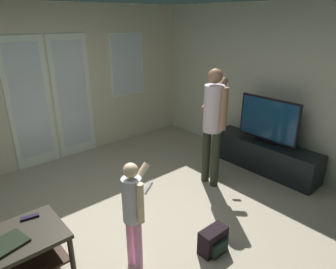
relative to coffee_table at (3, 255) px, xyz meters
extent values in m
cube|color=tan|center=(1.15, -0.20, -0.35)|extent=(5.95, 5.16, 0.02)
cube|color=beige|center=(1.15, 2.35, 0.94)|extent=(5.95, 0.06, 2.55)
cube|color=white|center=(1.07, 2.31, 0.68)|extent=(0.67, 0.02, 2.10)
cube|color=silver|center=(1.07, 2.29, 0.73)|extent=(0.51, 0.01, 1.80)
cube|color=white|center=(1.78, 2.31, 0.68)|extent=(0.67, 0.02, 2.10)
cube|color=silver|center=(1.78, 2.29, 0.73)|extent=(0.51, 0.01, 1.80)
cube|color=white|center=(2.91, 2.31, 1.14)|extent=(0.72, 0.02, 1.16)
cube|color=silver|center=(2.91, 2.29, 1.14)|extent=(0.66, 0.01, 1.10)
cube|color=beige|center=(4.09, -0.20, 0.94)|extent=(0.06, 5.16, 2.55)
cube|color=black|center=(0.00, 0.00, 0.11)|extent=(1.07, 0.63, 0.04)
cylinder|color=black|center=(0.50, -0.28, -0.13)|extent=(0.05, 0.05, 0.42)
cylinder|color=black|center=(0.50, 0.28, -0.13)|extent=(0.05, 0.05, 0.42)
cube|color=black|center=(3.75, -0.27, -0.10)|extent=(0.43, 1.75, 0.48)
cube|color=black|center=(3.75, -1.13, -0.07)|extent=(0.36, 0.02, 0.27)
cube|color=black|center=(3.75, -0.27, 0.16)|extent=(0.08, 0.34, 0.04)
cube|color=black|center=(3.75, -0.27, 0.51)|extent=(0.04, 0.98, 0.67)
cube|color=navy|center=(3.73, -0.27, 0.51)|extent=(0.00, 0.93, 0.62)
cylinder|color=#282D20|center=(2.77, -0.08, 0.08)|extent=(0.12, 0.12, 0.83)
cylinder|color=#282D20|center=(2.77, 0.10, 0.08)|extent=(0.12, 0.12, 0.83)
cylinder|color=silver|center=(2.77, 0.01, 0.81)|extent=(0.27, 0.27, 0.65)
sphere|color=#946A4C|center=(2.77, 0.01, 1.26)|extent=(0.20, 0.20, 0.20)
cylinder|color=#946A4C|center=(2.76, -0.17, 0.85)|extent=(0.09, 0.09, 0.58)
cylinder|color=#946A4C|center=(2.99, 0.19, 0.95)|extent=(0.50, 0.11, 0.44)
cube|color=white|center=(3.21, 0.18, 0.76)|extent=(0.13, 0.04, 0.11)
cylinder|color=pink|center=(1.00, -0.66, -0.06)|extent=(0.08, 0.08, 0.56)
cylinder|color=pink|center=(0.99, -0.54, -0.06)|extent=(0.08, 0.08, 0.56)
cylinder|color=silver|center=(1.00, -0.60, 0.44)|extent=(0.18, 0.18, 0.44)
sphere|color=beige|center=(1.00, -0.60, 0.74)|extent=(0.13, 0.13, 0.13)
cylinder|color=beige|center=(1.00, -0.72, 0.46)|extent=(0.06, 0.06, 0.39)
cylinder|color=beige|center=(1.13, -0.47, 0.52)|extent=(0.33, 0.08, 0.31)
cube|color=white|center=(1.27, -0.46, 0.39)|extent=(0.12, 0.05, 0.12)
cube|color=black|center=(1.74, -0.95, -0.20)|extent=(0.31, 0.16, 0.27)
cube|color=black|center=(1.74, -1.05, -0.24)|extent=(0.22, 0.04, 0.14)
cube|color=black|center=(0.02, -0.06, 0.14)|extent=(0.39, 0.32, 0.02)
cube|color=black|center=(0.31, 0.20, 0.14)|extent=(0.18, 0.08, 0.02)
camera|label=1|loc=(-0.25, -2.53, 1.96)|focal=31.86mm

